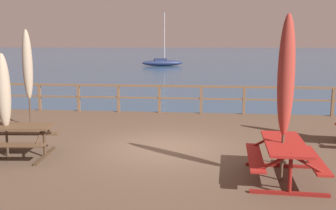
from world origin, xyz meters
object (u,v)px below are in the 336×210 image
at_px(patio_umbrella_short_mid, 4,92).
at_px(patio_umbrella_tall_mid_right, 286,77).
at_px(patio_umbrella_short_front, 28,65).
at_px(picnic_table_front_left, 6,134).
at_px(sailboat_distant, 162,63).
at_px(picnic_table_mid_centre, 284,152).

relative_size(patio_umbrella_short_mid, patio_umbrella_tall_mid_right, 0.76).
height_order(patio_umbrella_tall_mid_right, patio_umbrella_short_front, patio_umbrella_tall_mid_right).
xyz_separation_m(picnic_table_front_left, patio_umbrella_short_mid, (-0.00, 0.04, 1.00)).
distance_m(patio_umbrella_tall_mid_right, patio_umbrella_short_front, 8.51).
distance_m(patio_umbrella_tall_mid_right, sailboat_distant, 49.68).
bearing_deg(patio_umbrella_tall_mid_right, picnic_table_front_left, 171.55).
xyz_separation_m(picnic_table_front_left, patio_umbrella_short_front, (-1.06, 3.45, 1.42)).
distance_m(picnic_table_front_left, picnic_table_mid_centre, 6.34).
relative_size(picnic_table_front_left, sailboat_distant, 0.30).
bearing_deg(picnic_table_mid_centre, sailboat_distant, 99.89).
height_order(picnic_table_front_left, patio_umbrella_tall_mid_right, patio_umbrella_tall_mid_right).
bearing_deg(picnic_table_front_left, picnic_table_mid_centre, -7.96).
distance_m(picnic_table_mid_centre, sailboat_distant, 49.60).
xyz_separation_m(picnic_table_front_left, picnic_table_mid_centre, (6.28, -0.88, -0.01)).
relative_size(patio_umbrella_short_front, sailboat_distant, 0.40).
bearing_deg(patio_umbrella_short_mid, picnic_table_mid_centre, -8.33).
xyz_separation_m(patio_umbrella_short_mid, sailboat_distant, (-2.23, 47.94, -1.67)).
distance_m(picnic_table_mid_centre, patio_umbrella_short_mid, 6.43).
relative_size(picnic_table_front_left, picnic_table_mid_centre, 1.14).
xyz_separation_m(picnic_table_mid_centre, patio_umbrella_tall_mid_right, (-0.05, -0.05, 1.50)).
height_order(picnic_table_front_left, sailboat_distant, sailboat_distant).
relative_size(patio_umbrella_short_mid, sailboat_distant, 0.32).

